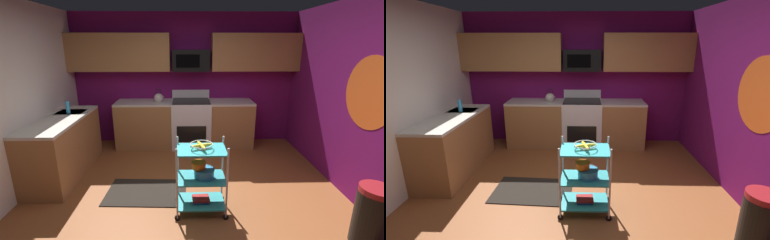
{
  "view_description": "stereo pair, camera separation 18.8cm",
  "coord_description": "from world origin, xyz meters",
  "views": [
    {
      "loc": [
        0.01,
        -2.88,
        2.02
      ],
      "look_at": [
        0.1,
        0.38,
        1.05
      ],
      "focal_mm": 24.26,
      "sensor_mm": 36.0,
      "label": 1
    },
    {
      "loc": [
        0.2,
        -2.88,
        2.02
      ],
      "look_at": [
        0.1,
        0.38,
        1.05
      ],
      "focal_mm": 24.26,
      "sensor_mm": 36.0,
      "label": 2
    }
  ],
  "objects": [
    {
      "name": "mixing_bowl_small",
      "position": [
        0.17,
        -0.06,
        0.62
      ],
      "size": [
        0.18,
        0.18,
        0.08
      ],
      "color": "orange",
      "rests_on": "rolling_cart"
    },
    {
      "name": "wall_right",
      "position": [
        2.23,
        0.0,
        1.3
      ],
      "size": [
        0.06,
        4.8,
        2.6
      ],
      "primitive_type": "cube",
      "color": "#6B1156",
      "rests_on": "ground"
    },
    {
      "name": "upper_cabinets",
      "position": [
        -0.03,
        2.23,
        1.85
      ],
      "size": [
        4.4,
        0.33,
        0.7
      ],
      "color": "#9E6B3D"
    },
    {
      "name": "dish_soap_bottle",
      "position": [
        -1.89,
        1.24,
        1.02
      ],
      "size": [
        0.06,
        0.06,
        0.2
      ],
      "primitive_type": "cylinder",
      "color": "#2D8CBF",
      "rests_on": "counter_run"
    },
    {
      "name": "oven_range",
      "position": [
        0.13,
        2.1,
        0.48
      ],
      "size": [
        0.76,
        0.65,
        1.1
      ],
      "color": "white",
      "rests_on": "ground"
    },
    {
      "name": "mixing_bowl_large",
      "position": [
        0.23,
        -0.08,
        0.52
      ],
      "size": [
        0.25,
        0.25,
        0.11
      ],
      "color": "#338CBF",
      "rests_on": "rolling_cart"
    },
    {
      "name": "floor_rug",
      "position": [
        -0.55,
        0.34,
        0.01
      ],
      "size": [
        1.13,
        0.75,
        0.01
      ],
      "primitive_type": "cube",
      "rotation": [
        0.0,
        0.0,
        -0.05
      ],
      "color": "black",
      "rests_on": "ground"
    },
    {
      "name": "microwave",
      "position": [
        0.12,
        2.21,
        1.7
      ],
      "size": [
        0.7,
        0.39,
        0.4
      ],
      "color": "black"
    },
    {
      "name": "floor",
      "position": [
        0.0,
        0.0,
        -0.02
      ],
      "size": [
        4.4,
        4.8,
        0.04
      ],
      "primitive_type": "cube",
      "color": "brown",
      "rests_on": "ground"
    },
    {
      "name": "counter_run",
      "position": [
        -0.75,
        1.66,
        0.46
      ],
      "size": [
        3.54,
        2.29,
        0.92
      ],
      "color": "#9E6B3D",
      "rests_on": "ground"
    },
    {
      "name": "wall_back",
      "position": [
        0.0,
        2.43,
        1.3
      ],
      "size": [
        4.52,
        0.06,
        2.6
      ],
      "primitive_type": "cube",
      "color": "#6B1156",
      "rests_on": "ground"
    },
    {
      "name": "wall_flower_decal",
      "position": [
        2.2,
        0.1,
        1.45
      ],
      "size": [
        0.0,
        0.89,
        0.89
      ],
      "primitive_type": "cylinder",
      "rotation": [
        0.0,
        1.57,
        0.0
      ],
      "color": "#E5591E"
    },
    {
      "name": "trash_can",
      "position": [
        1.9,
        -0.69,
        0.33
      ],
      "size": [
        0.34,
        0.42,
        0.66
      ],
      "color": "black",
      "rests_on": "ground"
    },
    {
      "name": "kettle",
      "position": [
        -0.51,
        2.1,
        1.0
      ],
      "size": [
        0.21,
        0.18,
        0.26
      ],
      "color": "beige",
      "rests_on": "counter_run"
    },
    {
      "name": "rolling_cart",
      "position": [
        0.19,
        -0.08,
        0.45
      ],
      "size": [
        0.64,
        0.42,
        0.91
      ],
      "color": "silver",
      "rests_on": "ground"
    },
    {
      "name": "book_stack",
      "position": [
        0.19,
        -0.08,
        0.15
      ],
      "size": [
        0.22,
        0.17,
        0.05
      ],
      "color": "#1E4C8C",
      "rests_on": "rolling_cart"
    },
    {
      "name": "fruit_bowl",
      "position": [
        0.19,
        -0.08,
        0.88
      ],
      "size": [
        0.27,
        0.27,
        0.07
      ],
      "color": "silver",
      "rests_on": "rolling_cart"
    }
  ]
}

